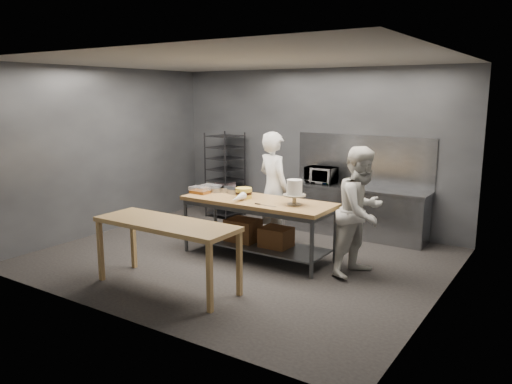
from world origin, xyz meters
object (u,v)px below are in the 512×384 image
work_table (257,221)px  chef_behind (274,189)px  speed_rack (225,176)px  chef_right (361,212)px  near_counter (166,228)px  layer_cake (244,193)px  microwave (321,175)px  frosted_cake_stand (294,190)px

work_table → chef_behind: (-0.14, 0.72, 0.39)m
chef_behind → work_table: bearing=124.5°
speed_rack → chef_right: 4.06m
work_table → chef_right: 1.68m
speed_rack → work_table: bearing=-43.0°
near_counter → speed_rack: 4.01m
work_table → chef_right: size_ratio=1.31×
work_table → layer_cake: (-0.25, -0.01, 0.43)m
near_counter → microwave: microwave is taller
near_counter → microwave: size_ratio=3.69×
work_table → layer_cake: layer_cake is taller
frosted_cake_stand → work_table: bearing=177.6°
microwave → frosted_cake_stand: (0.54, -2.00, 0.10)m
work_table → speed_rack: size_ratio=1.37×
chef_right → chef_behind: bearing=85.6°
chef_right → microwave: 2.37m
speed_rack → chef_right: chef_right is taller
frosted_cake_stand → chef_right: bearing=10.0°
speed_rack → chef_behind: 2.22m
work_table → microwave: size_ratio=4.43×
chef_behind → layer_cake: chef_behind is taller
speed_rack → near_counter: bearing=-64.4°
chef_behind → frosted_cake_stand: (0.81, -0.75, 0.19)m
microwave → layer_cake: size_ratio=2.12×
near_counter → chef_right: 2.69m
near_counter → speed_rack: (-1.73, 3.62, 0.04)m
near_counter → chef_behind: size_ratio=1.04×
microwave → near_counter: bearing=-96.5°
microwave → layer_cake: bearing=-100.7°
microwave → frosted_cake_stand: bearing=-75.0°
chef_behind → frosted_cake_stand: 1.11m
speed_rack → layer_cake: bearing=-46.9°
near_counter → frosted_cake_stand: 1.98m
near_counter → chef_right: size_ratio=1.10×
speed_rack → microwave: speed_rack is taller
near_counter → frosted_cake_stand: (0.96, 1.70, 0.34)m
work_table → frosted_cake_stand: size_ratio=6.35×
frosted_cake_stand → near_counter: bearing=-119.4°
chef_right → microwave: bearing=53.1°
chef_right → frosted_cake_stand: chef_right is taller
near_counter → chef_behind: (0.15, 2.45, 0.15)m
frosted_cake_stand → layer_cake: (-0.91, 0.01, -0.15)m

